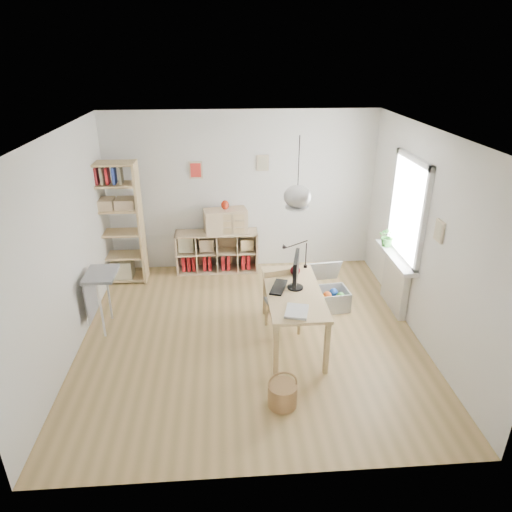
{
  "coord_description": "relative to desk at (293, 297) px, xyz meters",
  "views": [
    {
      "loc": [
        -0.3,
        -5.2,
        3.57
      ],
      "look_at": [
        0.1,
        0.3,
        1.05
      ],
      "focal_mm": 32.0,
      "sensor_mm": 36.0,
      "label": 1
    }
  ],
  "objects": [
    {
      "name": "wicker_basket",
      "position": [
        -0.28,
        -1.2,
        -0.51
      ],
      "size": [
        0.33,
        0.32,
        0.45
      ],
      "rotation": [
        0.0,
        0.0,
        0.06
      ],
      "color": "#A6744B",
      "rests_on": "ground"
    },
    {
      "name": "window_unit",
      "position": [
        1.68,
        0.75,
        0.89
      ],
      "size": [
        0.07,
        1.16,
        1.46
      ],
      "color": "white",
      "rests_on": "ground"
    },
    {
      "name": "storage_chest",
      "position": [
        0.65,
        0.85,
        -0.45
      ],
      "size": [
        0.66,
        0.73,
        0.63
      ],
      "rotation": [
        0.0,
        0.0,
        0.11
      ],
      "color": "silver",
      "rests_on": "ground"
    },
    {
      "name": "chair",
      "position": [
        -0.11,
        0.31,
        -0.18
      ],
      "size": [
        0.49,
        0.49,
        0.83
      ],
      "rotation": [
        0.0,
        0.0,
        0.24
      ],
      "color": "gray",
      "rests_on": "ground"
    },
    {
      "name": "radiator",
      "position": [
        1.64,
        0.75,
        -0.26
      ],
      "size": [
        0.1,
        0.8,
        0.8
      ],
      "primitive_type": "cube",
      "color": "silver",
      "rests_on": "ground"
    },
    {
      "name": "yarn_ball",
      "position": [
        0.08,
        0.45,
        0.16
      ],
      "size": [
        0.13,
        0.13,
        0.13
      ],
      "primitive_type": "sphere",
      "color": "#550B11",
      "rests_on": "desk"
    },
    {
      "name": "potted_plant",
      "position": [
        1.57,
        1.08,
        0.36
      ],
      "size": [
        0.33,
        0.3,
        0.31
      ],
      "primitive_type": "imported",
      "rotation": [
        0.0,
        0.0,
        -0.23
      ],
      "color": "#265C22",
      "rests_on": "windowsill"
    },
    {
      "name": "tall_bookshelf",
      "position": [
        -2.59,
        1.95,
        0.43
      ],
      "size": [
        0.8,
        0.38,
        2.0
      ],
      "color": "#E3C682",
      "rests_on": "ground"
    },
    {
      "name": "ground",
      "position": [
        -0.55,
        0.15,
        -0.66
      ],
      "size": [
        4.5,
        4.5,
        0.0
      ],
      "primitive_type": "plane",
      "color": "tan",
      "rests_on": "ground"
    },
    {
      "name": "red_vase",
      "position": [
        -0.84,
        2.19,
        0.55
      ],
      "size": [
        0.13,
        0.13,
        0.16
      ],
      "primitive_type": "ellipsoid",
      "color": "#AE230E",
      "rests_on": "drawer_chest"
    },
    {
      "name": "drawer_chest",
      "position": [
        -0.84,
        2.19,
        0.27
      ],
      "size": [
        0.75,
        0.44,
        0.4
      ],
      "primitive_type": "cube",
      "rotation": [
        0.0,
        0.0,
        0.17
      ],
      "color": "#CEB488",
      "rests_on": "cube_shelf"
    },
    {
      "name": "windowsill",
      "position": [
        1.59,
        0.75,
        0.17
      ],
      "size": [
        0.22,
        1.2,
        0.06
      ],
      "primitive_type": "cube",
      "color": "white",
      "rests_on": "radiator"
    },
    {
      "name": "side_table",
      "position": [
        -2.59,
        0.5,
        0.01
      ],
      "size": [
        0.4,
        0.55,
        0.85
      ],
      "color": "gray",
      "rests_on": "ground"
    },
    {
      "name": "monitor",
      "position": [
        0.03,
        0.08,
        0.35
      ],
      "size": [
        0.21,
        0.51,
        0.45
      ],
      "rotation": [
        0.0,
        0.0,
        -0.22
      ],
      "color": "black",
      "rests_on": "desk"
    },
    {
      "name": "keyboard",
      "position": [
        -0.18,
        0.1,
        0.1
      ],
      "size": [
        0.29,
        0.45,
        0.02
      ],
      "primitive_type": "cube",
      "rotation": [
        0.0,
        0.0,
        -0.33
      ],
      "color": "black",
      "rests_on": "desk"
    },
    {
      "name": "room_shell",
      "position": [
        -0.0,
        0.0,
        1.34
      ],
      "size": [
        4.5,
        4.5,
        4.5
      ],
      "color": "white",
      "rests_on": "ground"
    },
    {
      "name": "desk",
      "position": [
        0.0,
        0.0,
        0.0
      ],
      "size": [
        0.7,
        1.5,
        0.75
      ],
      "color": "#E3C682",
      "rests_on": "ground"
    },
    {
      "name": "cube_shelf",
      "position": [
        -1.02,
        2.23,
        -0.36
      ],
      "size": [
        1.4,
        0.38,
        0.72
      ],
      "color": "#CEB488",
      "rests_on": "ground"
    },
    {
      "name": "paper_tray",
      "position": [
        -0.04,
        -0.52,
        0.11
      ],
      "size": [
        0.33,
        0.38,
        0.03
      ],
      "primitive_type": "cube",
      "rotation": [
        0.0,
        0.0,
        -0.26
      ],
      "color": "white",
      "rests_on": "desk"
    },
    {
      "name": "task_lamp",
      "position": [
        0.08,
        0.62,
        0.36
      ],
      "size": [
        0.37,
        0.14,
        0.4
      ],
      "color": "black",
      "rests_on": "desk"
    }
  ]
}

